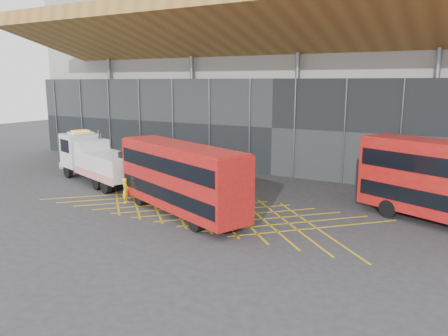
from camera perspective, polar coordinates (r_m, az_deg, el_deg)
The scene contains 6 objects.
ground_plane at distance 28.46m, azimuth -6.78°, elevation -4.68°, with size 120.00×120.00×0.00m, color #2C2C2F.
road_markings at distance 27.15m, azimuth -2.67°, elevation -5.38°, with size 21.56×7.16×0.01m.
construction_building at distance 42.88m, azimuth 10.17°, elevation 12.70°, with size 55.00×23.97×18.00m.
recovery_truck at distance 35.16m, azimuth -16.22°, elevation 1.04°, with size 11.08×5.72×3.92m.
bus_towed at distance 25.61m, azimuth -5.71°, elevation -1.06°, with size 10.42×6.12×4.20m.
worker at distance 29.08m, azimuth -12.73°, elevation -2.87°, with size 0.59×0.39×1.63m, color yellow.
Camera 1 is at (16.31, -21.99, 7.77)m, focal length 35.00 mm.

